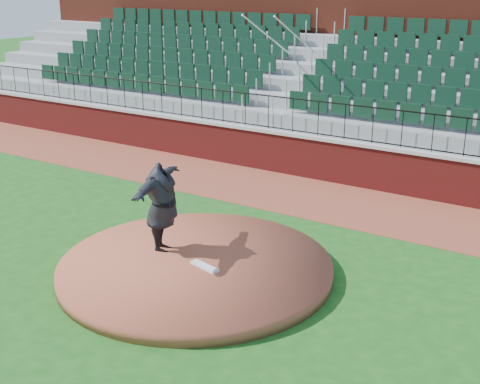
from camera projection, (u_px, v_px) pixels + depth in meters
name	position (u px, v px, depth m)	size (l,w,h in m)	color
ground	(200.00, 273.00, 12.83)	(90.00, 90.00, 0.00)	#184F16
warning_track	(317.00, 198.00, 17.13)	(34.00, 3.20, 0.01)	brown
field_wall	(343.00, 163.00, 18.21)	(34.00, 0.35, 1.20)	maroon
wall_cap	(344.00, 141.00, 18.00)	(34.00, 0.45, 0.10)	#B7B7B7
wall_railing	(345.00, 122.00, 17.82)	(34.00, 0.05, 1.00)	black
seating_stands	(381.00, 90.00, 19.83)	(34.00, 5.10, 4.60)	gray
concourse_wall	(411.00, 66.00, 21.92)	(34.00, 0.50, 5.50)	maroon
pitchers_mound	(196.00, 267.00, 12.78)	(5.52, 5.52, 0.25)	brown
pitching_rubber	(205.00, 266.00, 12.48)	(0.69, 0.17, 0.05)	white
pitcher	(162.00, 207.00, 13.00)	(2.35, 0.64, 1.91)	black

